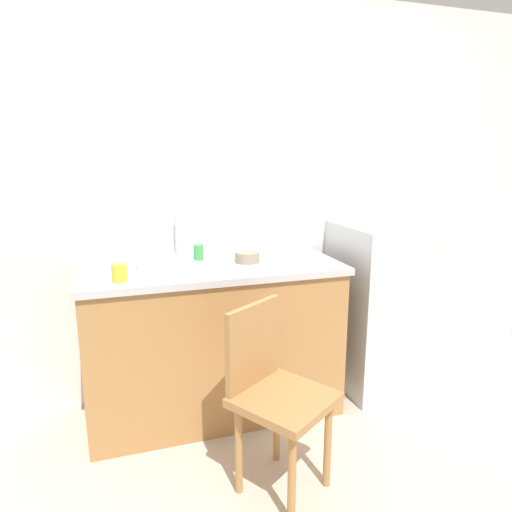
# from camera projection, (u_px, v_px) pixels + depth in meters

# --- Properties ---
(ground_plane) EXTENTS (8.00, 8.00, 0.00)m
(ground_plane) POSITION_uv_depth(u_px,v_px,m) (297.00, 466.00, 2.30)
(ground_plane) COLOR #BCB2A3
(back_wall) EXTENTS (4.80, 0.10, 2.55)m
(back_wall) POSITION_uv_depth(u_px,v_px,m) (242.00, 200.00, 2.94)
(back_wall) COLOR silver
(back_wall) RESTS_ON ground_plane
(cabinet_base) EXTENTS (1.47, 0.60, 0.89)m
(cabinet_base) POSITION_uv_depth(u_px,v_px,m) (214.00, 343.00, 2.72)
(cabinet_base) COLOR #A87542
(cabinet_base) RESTS_ON ground_plane
(countertop) EXTENTS (1.51, 0.64, 0.04)m
(countertop) POSITION_uv_depth(u_px,v_px,m) (213.00, 269.00, 2.61)
(countertop) COLOR #B7B7BC
(countertop) RESTS_ON cabinet_base
(faucet) EXTENTS (0.02, 0.02, 0.27)m
(faucet) POSITION_uv_depth(u_px,v_px,m) (177.00, 237.00, 2.76)
(faucet) COLOR #B7B7BC
(faucet) RESTS_ON countertop
(refrigerator) EXTENTS (0.56, 0.61, 1.12)m
(refrigerator) POSITION_uv_depth(u_px,v_px,m) (380.00, 306.00, 3.03)
(refrigerator) COLOR silver
(refrigerator) RESTS_ON ground_plane
(chair) EXTENTS (0.55, 0.55, 0.89)m
(chair) POSITION_uv_depth(u_px,v_px,m) (274.00, 390.00, 2.08)
(chair) COLOR #A87542
(chair) RESTS_ON ground_plane
(dish_tray) EXTENTS (0.28, 0.20, 0.05)m
(dish_tray) POSITION_uv_depth(u_px,v_px,m) (161.00, 262.00, 2.58)
(dish_tray) COLOR white
(dish_tray) RESTS_ON countertop
(terracotta_bowl) EXTENTS (0.15, 0.15, 0.06)m
(terracotta_bowl) POSITION_uv_depth(u_px,v_px,m) (247.00, 257.00, 2.68)
(terracotta_bowl) COLOR gray
(terracotta_bowl) RESTS_ON countertop
(cup_yellow) EXTENTS (0.08, 0.08, 0.09)m
(cup_yellow) POSITION_uv_depth(u_px,v_px,m) (119.00, 273.00, 2.27)
(cup_yellow) COLOR yellow
(cup_yellow) RESTS_ON countertop
(cup_green) EXTENTS (0.06, 0.06, 0.09)m
(cup_green) POSITION_uv_depth(u_px,v_px,m) (198.00, 252.00, 2.74)
(cup_green) COLOR green
(cup_green) RESTS_ON countertop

